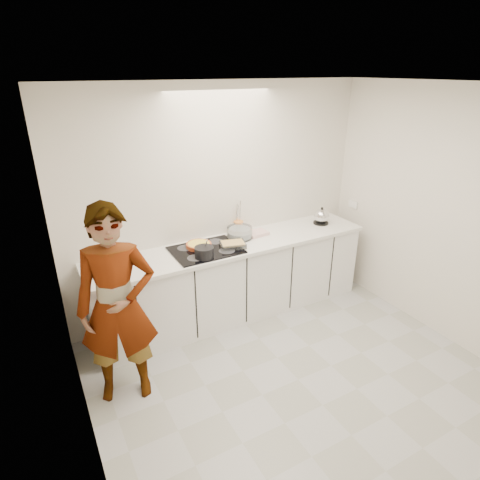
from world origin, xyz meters
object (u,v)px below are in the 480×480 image
mixing_bowl (240,233)px  kettle (321,217)px  tart_dish (199,245)px  saucepan (204,252)px  cook (117,307)px  hob (206,250)px  baking_dish (233,244)px  utensil_crock (239,227)px

mixing_bowl → kettle: kettle is taller
tart_dish → saucepan: size_ratio=1.61×
tart_dish → cook: (-1.04, -0.71, -0.06)m
hob → kettle: bearing=1.6°
hob → mixing_bowl: 0.50m
tart_dish → mixing_bowl: size_ratio=1.05×
mixing_bowl → saucepan: bearing=-152.9°
hob → baking_dish: 0.30m
baking_dish → kettle: (1.31, 0.12, 0.05)m
saucepan → utensil_crock: bearing=34.9°
saucepan → kettle: bearing=7.1°
baking_dish → kettle: size_ratio=1.25×
hob → baking_dish: baking_dish is taller
saucepan → utensil_crock: 0.78m
tart_dish → baking_dish: size_ratio=1.17×
tart_dish → cook: bearing=-145.6°
hob → mixing_bowl: (0.48, 0.13, 0.05)m
hob → kettle: kettle is taller
kettle → cook: bearing=-166.0°
utensil_crock → cook: cook is taller
baking_dish → cook: bearing=-158.3°
utensil_crock → mixing_bowl: bearing=-114.6°
baking_dish → kettle: 1.32m
tart_dish → mixing_bowl: bearing=4.1°
mixing_bowl → utensil_crock: bearing=65.4°
baking_dish → tart_dish: bearing=152.9°
hob → tart_dish: (-0.04, 0.09, 0.03)m
baking_dish → utensil_crock: bearing=53.3°
hob → utensil_crock: 0.62m
tart_dish → utensil_crock: utensil_crock is taller
tart_dish → mixing_bowl: mixing_bowl is taller
baking_dish → cook: (-1.37, -0.55, -0.06)m
hob → utensil_crock: bearing=27.2°
tart_dish → baking_dish: baking_dish is taller
tart_dish → saucepan: bearing=-100.7°
kettle → tart_dish: bearing=178.4°
tart_dish → kettle: 1.64m
baking_dish → cook: 1.47m
tart_dish → baking_dish: (0.33, -0.17, 0.00)m
tart_dish → mixing_bowl: (0.52, 0.04, 0.02)m
mixing_bowl → baking_dish: bearing=-134.0°
hob → cook: 1.25m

